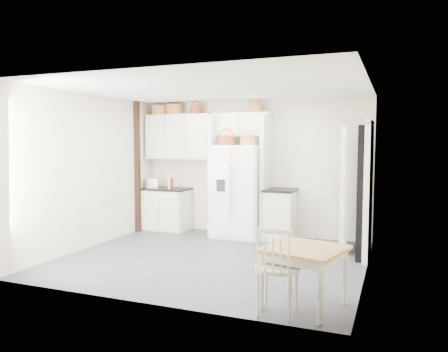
% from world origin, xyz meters
% --- Properties ---
extents(floor, '(4.50, 4.50, 0.00)m').
position_xyz_m(floor, '(0.00, 0.00, 0.00)').
color(floor, '#3D3F47').
rests_on(floor, ground).
extents(ceiling, '(4.50, 4.50, 0.00)m').
position_xyz_m(ceiling, '(0.00, 0.00, 2.60)').
color(ceiling, white).
rests_on(ceiling, wall_back).
extents(wall_back, '(4.50, 0.00, 4.50)m').
position_xyz_m(wall_back, '(0.00, 2.00, 1.30)').
color(wall_back, beige).
rests_on(wall_back, floor).
extents(wall_left, '(0.00, 4.00, 4.00)m').
position_xyz_m(wall_left, '(-2.25, 0.00, 1.30)').
color(wall_left, beige).
rests_on(wall_left, floor).
extents(wall_right, '(0.00, 4.00, 4.00)m').
position_xyz_m(wall_right, '(2.25, 0.00, 1.30)').
color(wall_right, beige).
rests_on(wall_right, floor).
extents(refrigerator, '(0.90, 0.72, 1.74)m').
position_xyz_m(refrigerator, '(-0.15, 1.61, 0.87)').
color(refrigerator, white).
rests_on(refrigerator, floor).
extents(base_cab_left, '(0.89, 0.56, 0.82)m').
position_xyz_m(base_cab_left, '(-1.75, 1.70, 0.41)').
color(base_cab_left, silver).
rests_on(base_cab_left, floor).
extents(base_cab_right, '(0.51, 0.61, 0.89)m').
position_xyz_m(base_cab_right, '(0.64, 1.70, 0.45)').
color(base_cab_right, silver).
rests_on(base_cab_right, floor).
extents(dining_table, '(0.96, 0.96, 0.66)m').
position_xyz_m(dining_table, '(1.70, -1.45, 0.33)').
color(dining_table, '#A07039').
rests_on(dining_table, floor).
extents(windsor_chair, '(0.48, 0.44, 0.97)m').
position_xyz_m(windsor_chair, '(1.48, -1.75, 0.49)').
color(windsor_chair, silver).
rests_on(windsor_chair, floor).
extents(counter_left, '(0.93, 0.60, 0.04)m').
position_xyz_m(counter_left, '(-1.75, 1.70, 0.84)').
color(counter_left, black).
rests_on(counter_left, base_cab_left).
extents(counter_right, '(0.55, 0.65, 0.04)m').
position_xyz_m(counter_right, '(0.64, 1.70, 0.91)').
color(counter_right, black).
rests_on(counter_right, base_cab_right).
extents(toaster, '(0.30, 0.20, 0.19)m').
position_xyz_m(toaster, '(-2.05, 1.67, 0.95)').
color(toaster, silver).
rests_on(toaster, counter_left).
extents(cookbook_red, '(0.04, 0.14, 0.22)m').
position_xyz_m(cookbook_red, '(-1.59, 1.62, 0.97)').
color(cookbook_red, '#B52E2D').
rests_on(cookbook_red, counter_left).
extents(cookbook_cream, '(0.05, 0.16, 0.23)m').
position_xyz_m(cookbook_cream, '(-1.60, 1.62, 0.98)').
color(cookbook_cream, '#F6E0C4').
rests_on(cookbook_cream, counter_left).
extents(basket_upper_a, '(0.33, 0.33, 0.19)m').
position_xyz_m(basket_upper_a, '(-1.95, 1.83, 2.44)').
color(basket_upper_a, brown).
rests_on(basket_upper_a, upper_cabinet).
extents(basket_upper_b, '(0.34, 0.34, 0.20)m').
position_xyz_m(basket_upper_b, '(-1.61, 1.83, 2.45)').
color(basket_upper_b, brown).
rests_on(basket_upper_b, upper_cabinet).
extents(basket_upper_c, '(0.24, 0.24, 0.14)m').
position_xyz_m(basket_upper_c, '(-1.12, 1.83, 2.42)').
color(basket_upper_c, maroon).
rests_on(basket_upper_c, upper_cabinet).
extents(basket_bridge_b, '(0.27, 0.27, 0.15)m').
position_xyz_m(basket_bridge_b, '(0.11, 1.83, 2.43)').
color(basket_bridge_b, brown).
rests_on(basket_bridge_b, bridge_cabinet).
extents(basket_fridge_a, '(0.31, 0.31, 0.17)m').
position_xyz_m(basket_fridge_a, '(-0.36, 1.51, 1.82)').
color(basket_fridge_a, maroon).
rests_on(basket_fridge_a, refrigerator).
extents(basket_fridge_b, '(0.28, 0.28, 0.15)m').
position_xyz_m(basket_fridge_b, '(0.06, 1.51, 1.81)').
color(basket_fridge_b, brown).
rests_on(basket_fridge_b, refrigerator).
extents(upper_cabinet, '(1.40, 0.34, 0.90)m').
position_xyz_m(upper_cabinet, '(-1.50, 1.83, 1.90)').
color(upper_cabinet, silver).
rests_on(upper_cabinet, wall_back).
extents(bridge_cabinet, '(1.12, 0.34, 0.45)m').
position_xyz_m(bridge_cabinet, '(-0.15, 1.83, 2.12)').
color(bridge_cabinet, silver).
rests_on(bridge_cabinet, wall_back).
extents(fridge_panel_left, '(0.08, 0.60, 2.30)m').
position_xyz_m(fridge_panel_left, '(-0.66, 1.70, 1.15)').
color(fridge_panel_left, silver).
rests_on(fridge_panel_left, floor).
extents(fridge_panel_right, '(0.08, 0.60, 2.30)m').
position_xyz_m(fridge_panel_right, '(0.36, 1.70, 1.15)').
color(fridge_panel_right, silver).
rests_on(fridge_panel_right, floor).
extents(trim_post, '(0.09, 0.09, 2.60)m').
position_xyz_m(trim_post, '(-2.20, 1.35, 1.30)').
color(trim_post, black).
rests_on(trim_post, floor).
extents(doorway_void, '(0.18, 0.85, 2.05)m').
position_xyz_m(doorway_void, '(2.16, 1.00, 1.02)').
color(doorway_void, black).
rests_on(doorway_void, floor).
extents(door_slab, '(0.21, 0.79, 2.05)m').
position_xyz_m(door_slab, '(1.80, 1.33, 1.02)').
color(door_slab, white).
rests_on(door_slab, floor).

